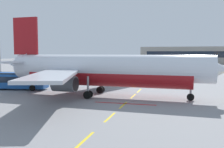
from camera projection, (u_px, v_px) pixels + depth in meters
apron_paint_markings at (142, 88)px, 47.00m from camera, size 8.00×95.24×0.01m
airliner_foreground at (103, 70)px, 38.02m from camera, size 34.76×34.60×12.20m
airliner_far_center at (44, 63)px, 88.58m from camera, size 26.47×26.96×9.47m
apron_shuttle_bus at (13, 80)px, 45.18m from camera, size 12.29×4.46×3.00m
terminal_satellite at (223, 55)px, 156.99m from camera, size 97.96×25.00×11.69m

